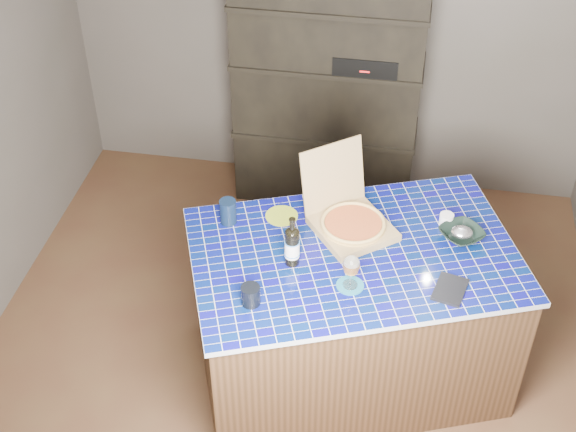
% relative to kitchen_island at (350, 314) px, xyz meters
% --- Properties ---
extents(room, '(3.50, 3.50, 3.50)m').
position_rel_kitchen_island_xyz_m(room, '(-0.35, 0.07, 0.81)').
color(room, brown).
rests_on(room, ground).
extents(shelving_unit, '(1.20, 0.41, 1.80)m').
position_rel_kitchen_island_xyz_m(shelving_unit, '(-0.35, 1.60, 0.46)').
color(shelving_unit, black).
rests_on(shelving_unit, floor).
extents(kitchen_island, '(1.86, 1.52, 0.88)m').
position_rel_kitchen_island_xyz_m(kitchen_island, '(0.00, 0.00, 0.00)').
color(kitchen_island, '#472D1B').
rests_on(kitchen_island, floor).
extents(pizza_box, '(0.55, 0.56, 0.39)m').
position_rel_kitchen_island_xyz_m(pizza_box, '(-0.04, 0.18, 0.49)').
color(pizza_box, '#A58755').
rests_on(pizza_box, kitchen_island).
extents(mead_bottle, '(0.08, 0.08, 0.28)m').
position_rel_kitchen_island_xyz_m(mead_bottle, '(-0.29, -0.12, 0.55)').
color(mead_bottle, black).
rests_on(mead_bottle, kitchen_island).
extents(teal_trivet, '(0.13, 0.13, 0.01)m').
position_rel_kitchen_island_xyz_m(teal_trivet, '(0.00, -0.24, 0.44)').
color(teal_trivet, '#17607C').
rests_on(teal_trivet, kitchen_island).
extents(wine_glass, '(0.08, 0.08, 0.18)m').
position_rel_kitchen_island_xyz_m(wine_glass, '(0.00, -0.24, 0.57)').
color(wine_glass, white).
rests_on(wine_glass, teal_trivet).
extents(tumbler, '(0.09, 0.09, 0.10)m').
position_rel_kitchen_island_xyz_m(tumbler, '(-0.43, -0.42, 0.49)').
color(tumbler, black).
rests_on(tumbler, kitchen_island).
extents(dvd_case, '(0.18, 0.22, 0.02)m').
position_rel_kitchen_island_xyz_m(dvd_case, '(0.47, -0.19, 0.45)').
color(dvd_case, black).
rests_on(dvd_case, kitchen_island).
extents(bowl, '(0.29, 0.29, 0.05)m').
position_rel_kitchen_island_xyz_m(bowl, '(0.52, 0.20, 0.46)').
color(bowl, black).
rests_on(bowl, kitchen_island).
extents(foil_contents, '(0.11, 0.09, 0.05)m').
position_rel_kitchen_island_xyz_m(foil_contents, '(0.52, 0.20, 0.48)').
color(foil_contents, silver).
rests_on(foil_contents, bowl).
extents(white_jar, '(0.07, 0.07, 0.06)m').
position_rel_kitchen_island_xyz_m(white_jar, '(0.44, 0.30, 0.47)').
color(white_jar, white).
rests_on(white_jar, kitchen_island).
extents(navy_cup, '(0.09, 0.09, 0.14)m').
position_rel_kitchen_island_xyz_m(navy_cup, '(-0.67, 0.13, 0.51)').
color(navy_cup, black).
rests_on(navy_cup, kitchen_island).
extents(green_trivet, '(0.17, 0.17, 0.01)m').
position_rel_kitchen_island_xyz_m(green_trivet, '(-0.41, 0.22, 0.44)').
color(green_trivet, '#9CB025').
rests_on(green_trivet, kitchen_island).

